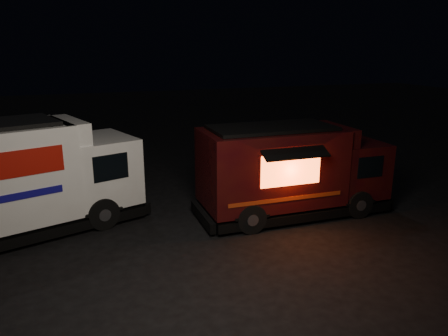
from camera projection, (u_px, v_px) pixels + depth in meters
ground at (224, 236)px, 12.00m from camera, size 80.00×80.00×0.00m
white_truck at (13, 180)px, 11.70m from camera, size 7.38×4.42×3.16m
red_truck at (294, 170)px, 13.29m from camera, size 6.03×2.26×2.80m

